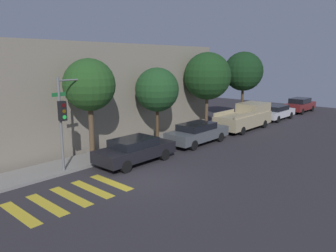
{
  "coord_description": "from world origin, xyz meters",
  "views": [
    {
      "loc": [
        -9.76,
        -10.28,
        5.35
      ],
      "look_at": [
        3.97,
        2.1,
        1.6
      ],
      "focal_mm": 35.0,
      "sensor_mm": 36.0,
      "label": 1
    }
  ],
  "objects": [
    {
      "name": "sedan_tail_of_row",
      "position": [
        24.42,
        2.1,
        0.77
      ],
      "size": [
        4.58,
        1.76,
        1.47
      ],
      "color": "maroon",
      "rests_on": "ground"
    },
    {
      "name": "tree_behind_truck",
      "position": [
        15.99,
        4.11,
        4.35
      ],
      "size": [
        3.37,
        3.37,
        6.05
      ],
      "color": "#4C3823",
      "rests_on": "ground"
    },
    {
      "name": "traffic_light_pole",
      "position": [
        -1.51,
        3.37,
        3.19
      ],
      "size": [
        2.47,
        0.56,
        4.57
      ],
      "color": "slate",
      "rests_on": "ground"
    },
    {
      "name": "crosswalk",
      "position": [
        -3.28,
        0.8,
        0.0
      ],
      "size": [
        4.5,
        2.6,
        0.0
      ],
      "color": "gold",
      "rests_on": "ground"
    },
    {
      "name": "sedan_far_end",
      "position": [
        18.57,
        2.1,
        0.7
      ],
      "size": [
        4.5,
        1.85,
        1.3
      ],
      "color": "silver",
      "rests_on": "ground"
    },
    {
      "name": "sedan_near_corner",
      "position": [
        1.38,
        2.1,
        0.72
      ],
      "size": [
        4.42,
        1.84,
        1.34
      ],
      "color": "black",
      "rests_on": "ground"
    },
    {
      "name": "sidewalk",
      "position": [
        0.0,
        4.23,
        0.07
      ],
      "size": [
        26.0,
        2.05,
        0.14
      ],
      "primitive_type": "cube",
      "color": "gray",
      "rests_on": "ground"
    },
    {
      "name": "sedan_middle",
      "position": [
        6.81,
        2.1,
        0.73
      ],
      "size": [
        4.66,
        1.79,
        1.36
      ],
      "color": "#4C5156",
      "rests_on": "ground"
    },
    {
      "name": "pickup_truck",
      "position": [
        13.04,
        2.1,
        0.96
      ],
      "size": [
        5.58,
        2.03,
        1.95
      ],
      "color": "tan",
      "rests_on": "ground"
    },
    {
      "name": "ground_plane",
      "position": [
        0.0,
        0.0,
        0.0
      ],
      "size": [
        60.0,
        60.0,
        0.0
      ],
      "primitive_type": "plane",
      "color": "#2D2B30"
    },
    {
      "name": "tree_midblock",
      "position": [
        5.17,
        4.11,
        3.48
      ],
      "size": [
        2.79,
        2.79,
        4.89
      ],
      "color": "#4C3823",
      "rests_on": "ground"
    },
    {
      "name": "building_row",
      "position": [
        0.0,
        8.65,
        3.18
      ],
      "size": [
        26.0,
        6.0,
        6.36
      ],
      "primitive_type": "cube",
      "color": "gray",
      "rests_on": "ground"
    },
    {
      "name": "tree_near_corner",
      "position": [
        0.13,
        4.11,
        4.05
      ],
      "size": [
        2.71,
        2.71,
        5.44
      ],
      "color": "brown",
      "rests_on": "ground"
    },
    {
      "name": "tree_far_end",
      "position": [
        10.61,
        4.11,
        4.14
      ],
      "size": [
        3.55,
        3.55,
        5.92
      ],
      "color": "brown",
      "rests_on": "ground"
    }
  ]
}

